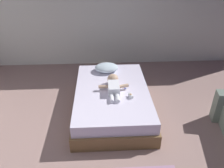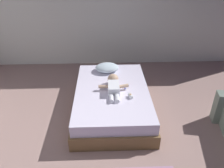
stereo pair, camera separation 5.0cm
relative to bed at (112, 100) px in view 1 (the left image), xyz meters
The scene contains 7 objects.
ground_plane 1.10m from the bed, 95.88° to the right, with size 8.00×8.00×0.00m, color gray.
wall_behind_bed 2.21m from the bed, 93.29° to the left, with size 8.00×0.12×2.56m, color silver.
bed is the anchor object (origin of this frame).
pillow 0.72m from the bed, 95.86° to the left, with size 0.44×0.36×0.14m.
baby 0.29m from the bed, 15.12° to the left, with size 0.49×0.66×0.19m.
toothbrush 0.30m from the bed, 16.45° to the left, with size 0.05×0.13×0.02m.
baby_bottle 0.45m from the bed, 42.45° to the right, with size 0.08×0.11×0.08m.
Camera 1 is at (-0.06, -2.10, 2.41)m, focal length 36.47 mm.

